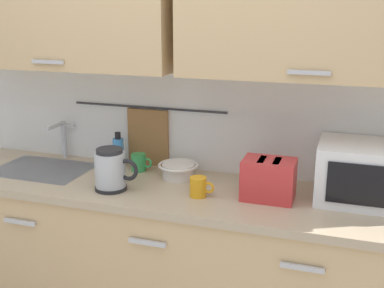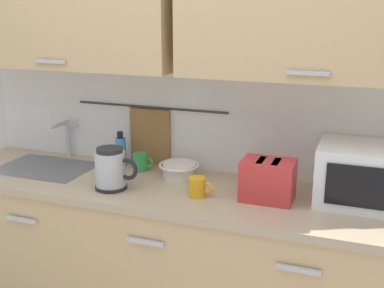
{
  "view_description": "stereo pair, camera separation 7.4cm",
  "coord_description": "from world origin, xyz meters",
  "views": [
    {
      "loc": [
        0.82,
        -1.82,
        1.77
      ],
      "look_at": [
        0.1,
        0.33,
        1.12
      ],
      "focal_mm": 45.25,
      "sensor_mm": 36.0,
      "label": 1
    },
    {
      "loc": [
        0.89,
        -1.8,
        1.77
      ],
      "look_at": [
        0.1,
        0.33,
        1.12
      ],
      "focal_mm": 45.25,
      "sensor_mm": 36.0,
      "label": 2
    }
  ],
  "objects": [
    {
      "name": "sink_faucet",
      "position": [
        -0.77,
        0.53,
        1.04
      ],
      "size": [
        0.09,
        0.17,
        0.22
      ],
      "color": "#B2B5BA",
      "rests_on": "counter_unit"
    },
    {
      "name": "mug_by_kettle",
      "position": [
        0.17,
        0.21,
        0.95
      ],
      "size": [
        0.12,
        0.08,
        0.09
      ],
      "color": "orange",
      "rests_on": "counter_unit"
    },
    {
      "name": "electric_kettle",
      "position": [
        -0.26,
        0.16,
        1.0
      ],
      "size": [
        0.23,
        0.16,
        0.21
      ],
      "color": "black",
      "rests_on": "counter_unit"
    },
    {
      "name": "toaster",
      "position": [
        0.49,
        0.29,
        1.0
      ],
      "size": [
        0.26,
        0.17,
        0.19
      ],
      "color": "red",
      "rests_on": "counter_unit"
    },
    {
      "name": "back_wall_assembly",
      "position": [
        -0.0,
        0.53,
        1.52
      ],
      "size": [
        3.7,
        0.41,
        2.5
      ],
      "color": "silver",
      "rests_on": "ground"
    },
    {
      "name": "counter_unit",
      "position": [
        -0.01,
        0.3,
        0.46
      ],
      "size": [
        2.53,
        0.64,
        0.9
      ],
      "color": "tan",
      "rests_on": "ground"
    },
    {
      "name": "mug_near_sink",
      "position": [
        -0.25,
        0.46,
        0.95
      ],
      "size": [
        0.12,
        0.08,
        0.09
      ],
      "color": "green",
      "rests_on": "counter_unit"
    },
    {
      "name": "microwave",
      "position": [
        0.93,
        0.41,
        1.04
      ],
      "size": [
        0.46,
        0.35,
        0.27
      ],
      "color": "white",
      "rests_on": "counter_unit"
    },
    {
      "name": "mixing_bowl",
      "position": [
        -0.01,
        0.43,
        0.94
      ],
      "size": [
        0.21,
        0.21,
        0.08
      ],
      "color": "silver",
      "rests_on": "counter_unit"
    },
    {
      "name": "dish_soap_bottle",
      "position": [
        -0.39,
        0.5,
        0.99
      ],
      "size": [
        0.06,
        0.06,
        0.2
      ],
      "color": "#3F8CD8",
      "rests_on": "counter_unit"
    }
  ]
}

